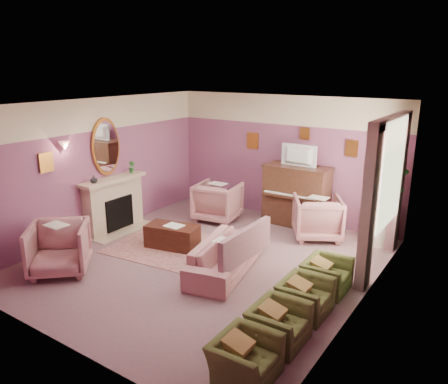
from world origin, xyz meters
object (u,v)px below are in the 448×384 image
Objects in this scene: piano at (296,196)px; coffee_table at (172,236)px; floral_armchair_front at (59,246)px; olive_chair_d at (327,270)px; floral_armchair_left at (218,200)px; floral_armchair_right at (318,215)px; side_table at (380,227)px; olive_chair_b at (279,318)px; television at (297,154)px; olive_chair_c at (305,292)px; sofa at (226,250)px; olive_chair_a at (245,352)px.

piano reaches higher than coffee_table.
olive_chair_d is at bearing 26.25° from floral_armchair_front.
floral_armchair_front is (-0.71, -3.69, 0.00)m from floral_armchair_left.
coffee_table is at bearing -178.65° from olive_chair_d.
floral_armchair_left is 1.00× the size of floral_armchair_right.
piano is at bearing 177.60° from side_table.
floral_armchair_left reaches higher than side_table.
piano is 0.87m from floral_armchair_right.
piano is 1.45× the size of floral_armchair_right.
floral_armchair_front is at bearing -133.75° from side_table.
olive_chair_b is at bearing -92.41° from side_table.
floral_armchair_left is at bearing -157.09° from television.
olive_chair_b reaches higher than coffee_table.
floral_armchair_left is at bearing 142.20° from olive_chair_c.
sofa is 2.57× the size of olive_chair_c.
piano is at bearing 62.38° from floral_armchair_front.
floral_armchair_right is at bearing 43.72° from coffee_table.
floral_armchair_left is at bearing 127.72° from sofa.
coffee_table is (-1.43, -2.48, -1.38)m from television.
floral_armchair_right and floral_armchair_front have the same top height.
olive_chair_a is at bearing -90.00° from olive_chair_c.
piano is 1.85× the size of olive_chair_a.
coffee_table is 2.96m from floral_armchair_right.
television is 2.23m from side_table.
piano reaches higher than floral_armchair_right.
piano is at bearing 124.34° from olive_chair_d.
sofa is 2.02× the size of floral_armchair_front.
piano is 1.75× the size of television.
olive_chair_a is at bearing -92.00° from side_table.
coffee_table is at bearing 153.20° from olive_chair_b.
side_table is at bearing 19.79° from floral_armchair_right.
olive_chair_b is (3.99, 0.33, -0.15)m from floral_armchair_front.
olive_chair_d is at bearing 1.35° from coffee_table.
floral_armchair_left is 3.51m from side_table.
olive_chair_a is 0.82m from olive_chair_b.
television is 1.06× the size of olive_chair_a.
sofa is 2.65m from floral_armchair_left.
olive_chair_c is at bearing -90.00° from olive_chair_d.
piano reaches higher than sofa.
sofa is at bearing -167.53° from olive_chair_d.
floral_armchair_left is (-1.61, -0.68, -1.12)m from television.
television reaches higher than olive_chair_c.
olive_chair_c is at bearing -62.53° from television.
floral_armchair_right reaches higher than olive_chair_a.
olive_chair_a is at bearing -37.58° from coffee_table.
sofa is at bearing 128.47° from olive_chair_a.
piano reaches higher than side_table.
floral_armchair_right is at bearing -34.68° from piano.
sofa is at bearing -52.28° from floral_armchair_left.
sofa is 2.57× the size of olive_chair_d.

